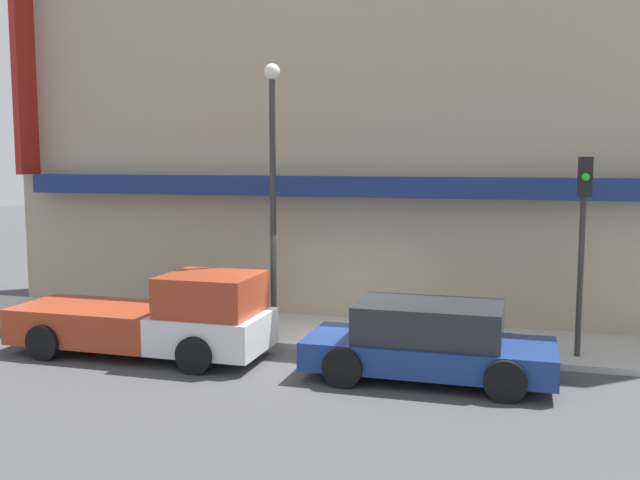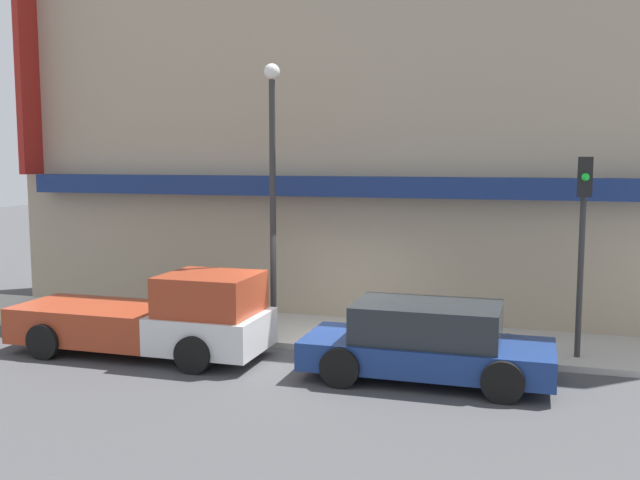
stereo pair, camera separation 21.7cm
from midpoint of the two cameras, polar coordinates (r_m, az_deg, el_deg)
The scene contains 8 objects.
ground_plane at distance 15.80m, azimuth -0.19°, elevation -8.96°, with size 80.00×80.00×0.00m, color #424244.
sidewalk at distance 17.14m, azimuth 1.20°, elevation -7.49°, with size 36.00×2.92×0.14m.
building at distance 19.56m, azimuth 3.47°, elevation 11.51°, with size 19.80×3.80×11.87m.
pickup_truck at distance 15.74m, azimuth -13.28°, elevation -6.16°, with size 5.63×2.13×1.84m.
parked_car at distance 13.91m, azimuth 8.25°, elevation -8.06°, with size 4.71×2.12×1.48m.
fire_hydrant at distance 16.02m, azimuth 11.66°, elevation -7.18°, with size 0.16×0.16×0.66m.
street_lamp at distance 16.09m, azimuth -4.19°, elevation 5.52°, with size 0.36×0.36×6.17m.
traffic_light at distance 15.36m, azimuth 19.91°, elevation 1.38°, with size 0.28×0.42×4.12m.
Camera 1 is at (4.18, -14.64, 4.23)m, focal length 40.00 mm.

